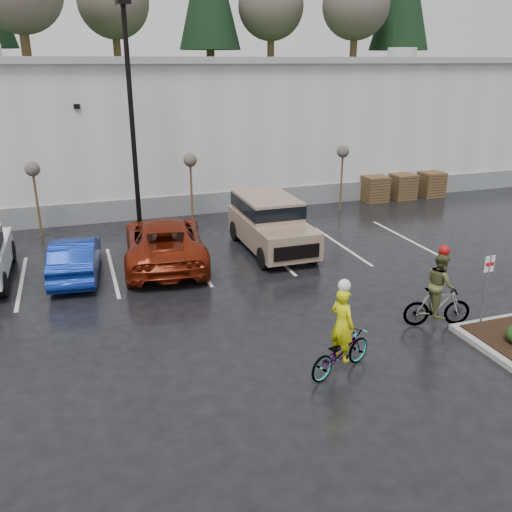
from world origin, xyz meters
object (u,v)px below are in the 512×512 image
object	(u,v)px
pallet_stack_a	(374,189)
cyclist_hivis	(341,344)
sapling_mid	(190,164)
car_red	(164,241)
suv_tan	(272,225)
pallet_stack_b	(402,186)
fire_lane_sign	(487,283)
sapling_west	(33,173)
sapling_east	(343,155)
pallet_stack_c	(431,184)
lamppost	(130,97)
cyclist_olive	(438,297)
car_blue	(75,257)

from	to	relation	value
pallet_stack_a	cyclist_hivis	bearing A→B (deg)	-122.91
sapling_mid	cyclist_hivis	bearing A→B (deg)	-87.33
car_red	suv_tan	xyz separation A→B (m)	(4.19, 0.03, 0.20)
pallet_stack_b	car_red	world-z (taller)	car_red
fire_lane_sign	cyclist_hivis	distance (m)	4.77
sapling_west	car_red	size ratio (longest dim) A/B	0.53
sapling_west	sapling_mid	world-z (taller)	same
cyclist_hivis	fire_lane_sign	bearing A→B (deg)	-104.17
sapling_west	pallet_stack_a	world-z (taller)	sapling_west
sapling_east	fire_lane_sign	size ratio (longest dim) A/B	1.45
sapling_mid	pallet_stack_c	xyz separation A→B (m)	(13.50, 1.00, -2.05)
lamppost	pallet_stack_a	size ratio (longest dim) A/B	6.83
suv_tan	lamppost	bearing A→B (deg)	141.69
pallet_stack_a	cyclist_hivis	world-z (taller)	cyclist_hivis
pallet_stack_a	fire_lane_sign	bearing A→B (deg)	-108.81
car_red	cyclist_olive	world-z (taller)	cyclist_olive
pallet_stack_a	pallet_stack_c	size ratio (longest dim) A/B	1.00
pallet_stack_a	sapling_east	bearing A→B (deg)	-158.20
sapling_west	fire_lane_sign	xyz separation A→B (m)	(11.80, -12.80, -1.32)
pallet_stack_b	sapling_mid	bearing A→B (deg)	-175.11
pallet_stack_b	cyclist_hivis	bearing A→B (deg)	-127.40
lamppost	sapling_west	size ratio (longest dim) A/B	2.88
sapling_mid	suv_tan	bearing A→B (deg)	-65.40
fire_lane_sign	car_blue	xyz separation A→B (m)	(-10.48, 7.73, -0.71)
lamppost	cyclist_hivis	bearing A→B (deg)	-75.92
car_blue	suv_tan	xyz separation A→B (m)	(7.32, 0.41, 0.34)
pallet_stack_b	pallet_stack_a	bearing A→B (deg)	180.00
pallet_stack_b	car_blue	world-z (taller)	car_blue
sapling_west	pallet_stack_a	bearing A→B (deg)	3.47
pallet_stack_c	cyclist_olive	size ratio (longest dim) A/B	0.57
sapling_east	fire_lane_sign	world-z (taller)	sapling_east
sapling_east	suv_tan	size ratio (longest dim) A/B	0.63
pallet_stack_c	car_red	world-z (taller)	car_red
sapling_east	fire_lane_sign	bearing A→B (deg)	-99.75
fire_lane_sign	suv_tan	world-z (taller)	fire_lane_sign
sapling_east	suv_tan	bearing A→B (deg)	-139.02
lamppost	fire_lane_sign	world-z (taller)	lamppost
lamppost	fire_lane_sign	size ratio (longest dim) A/B	4.19
car_blue	suv_tan	size ratio (longest dim) A/B	0.83
sapling_mid	cyclist_olive	size ratio (longest dim) A/B	1.34
sapling_west	car_blue	distance (m)	5.62
sapling_mid	pallet_stack_c	bearing A→B (deg)	4.24
sapling_mid	car_blue	distance (m)	7.53
suv_tan	cyclist_olive	xyz separation A→B (m)	(2.17, -7.51, -0.16)
car_blue	suv_tan	world-z (taller)	suv_tan
sapling_east	car_red	distance (m)	10.82
cyclist_hivis	pallet_stack_c	bearing A→B (deg)	-64.07
sapling_east	pallet_stack_c	size ratio (longest dim) A/B	2.37
sapling_west	suv_tan	distance (m)	9.96
sapling_mid	cyclist_olive	bearing A→B (deg)	-70.54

